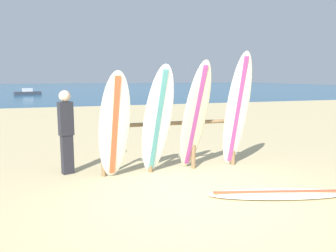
# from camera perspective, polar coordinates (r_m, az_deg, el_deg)

# --- Properties ---
(ground_plane) EXTENTS (120.00, 120.00, 0.00)m
(ground_plane) POSITION_cam_1_polar(r_m,az_deg,el_deg) (5.40, 4.00, -12.69)
(ground_plane) COLOR #CCB784
(ocean_water) EXTENTS (120.00, 80.00, 0.01)m
(ocean_water) POSITION_cam_1_polar(r_m,az_deg,el_deg) (62.73, -16.12, 6.28)
(ocean_water) COLOR #1E5984
(ocean_water) RESTS_ON ground
(surfboard_rack) EXTENTS (2.94, 0.09, 1.14)m
(surfboard_rack) POSITION_cam_1_polar(r_m,az_deg,el_deg) (6.92, 0.76, -1.82)
(surfboard_rack) COLOR olive
(surfboard_rack) RESTS_ON ground
(surfboard_leaning_far_left) EXTENTS (0.64, 0.82, 2.06)m
(surfboard_leaning_far_left) POSITION_cam_1_polar(r_m,az_deg,el_deg) (6.21, -9.08, -0.16)
(surfboard_leaning_far_left) COLOR white
(surfboard_leaning_far_left) RESTS_ON ground
(surfboard_leaning_left) EXTENTS (0.68, 0.93, 2.18)m
(surfboard_leaning_left) POSITION_cam_1_polar(r_m,az_deg,el_deg) (6.42, -1.80, 0.76)
(surfboard_leaning_left) COLOR white
(surfboard_leaning_left) RESTS_ON ground
(surfboard_leaning_center_left) EXTENTS (0.57, 0.99, 2.26)m
(surfboard_leaning_center_left) POSITION_cam_1_polar(r_m,az_deg,el_deg) (6.75, 4.60, 1.48)
(surfboard_leaning_center_left) COLOR beige
(surfboard_leaning_center_left) RESTS_ON ground
(surfboard_leaning_center) EXTENTS (0.53, 0.77, 2.45)m
(surfboard_leaning_center) POSITION_cam_1_polar(r_m,az_deg,el_deg) (7.14, 11.63, 2.45)
(surfboard_leaning_center) COLOR silver
(surfboard_leaning_center) RESTS_ON ground
(surfboard_lying_on_sand) EXTENTS (2.40, 1.15, 0.08)m
(surfboard_lying_on_sand) POSITION_cam_1_polar(r_m,az_deg,el_deg) (5.90, 18.19, -10.86)
(surfboard_lying_on_sand) COLOR white
(surfboard_lying_on_sand) RESTS_ON ground
(beachgoer_standing) EXTENTS (0.31, 0.25, 1.68)m
(beachgoer_standing) POSITION_cam_1_polar(r_m,az_deg,el_deg) (6.94, -16.91, -0.39)
(beachgoer_standing) COLOR #26262D
(beachgoer_standing) RESTS_ON ground
(small_boat_offshore) EXTENTS (2.81, 1.51, 0.71)m
(small_boat_offshore) POSITION_cam_1_polar(r_m,az_deg,el_deg) (39.19, -22.74, 5.27)
(small_boat_offshore) COLOR #333842
(small_boat_offshore) RESTS_ON ocean_water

